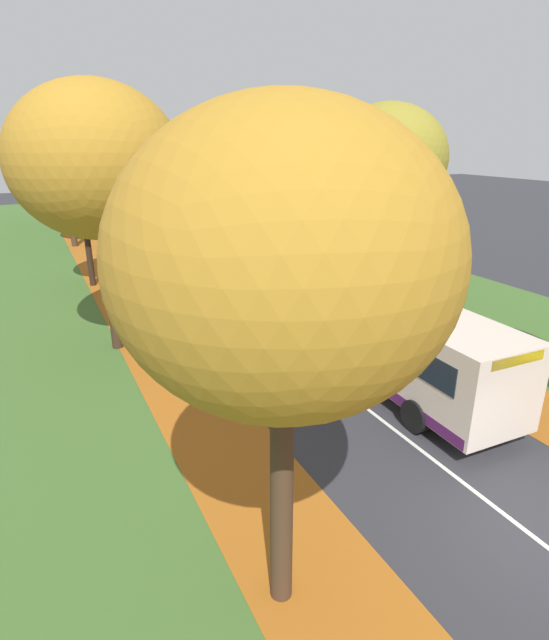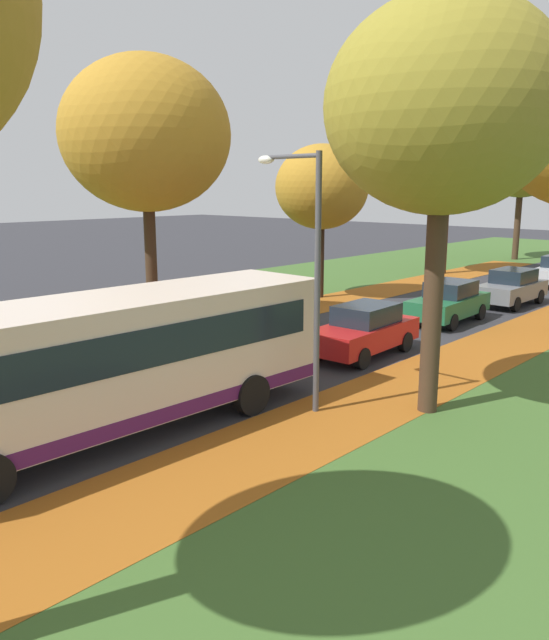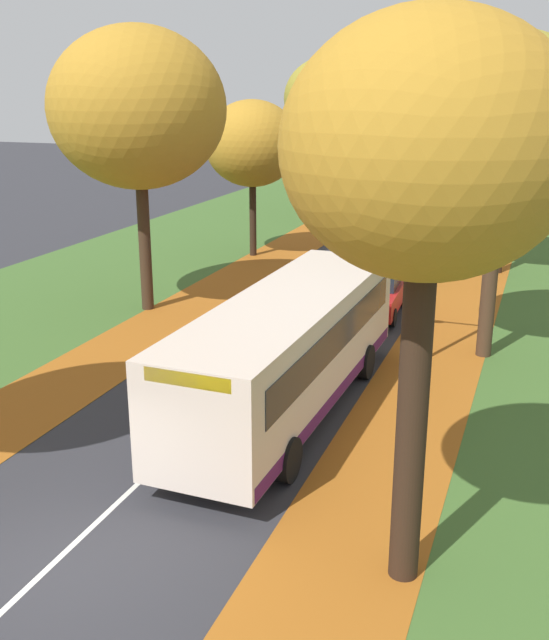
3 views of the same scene
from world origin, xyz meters
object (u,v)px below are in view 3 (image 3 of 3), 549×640
tree_left_mid (252,144)px  car_silver_fourth_in_line (441,210)px  tree_left_near (138,109)px  car_green_following (400,254)px  tree_right_near (504,119)px  tree_right_mid (512,105)px  tree_right_distant (531,102)px  tree_left_far (329,99)px  streetlamp_right (404,240)px  car_grey_third_in_line (428,233)px  bus (289,347)px  tree_left_distant (373,92)px  car_red_lead (377,292)px  tree_right_far (534,110)px  tree_right_nearest (428,152)px

tree_left_mid → car_silver_fourth_in_line: (7.15, 11.53, -4.39)m
tree_left_near → tree_left_mid: (0.30, 9.60, -1.81)m
tree_left_near → car_green_following: (7.52, 8.63, -6.20)m
tree_left_near → tree_right_near: tree_left_near is taller
tree_right_mid → tree_right_distant: tree_right_mid is taller
tree_left_far → streetlamp_right: 25.93m
tree_left_near → car_grey_third_in_line: 17.11m
tree_left_near → bus: bearing=-40.9°
tree_left_distant → car_grey_third_in_line: size_ratio=2.39×
car_red_lead → car_green_following: same height
tree_right_mid → bus: size_ratio=0.91×
tree_right_mid → car_silver_fourth_in_line: 13.29m
tree_right_mid → car_red_lead: size_ratio=2.23×
tree_right_far → car_grey_third_in_line: size_ratio=2.06×
tree_left_near → tree_left_distant: (0.71, 31.94, 0.24)m
car_green_following → car_silver_fourth_in_line: same height
tree_left_distant → tree_right_distant: size_ratio=1.10×
car_green_following → car_grey_third_in_line: same height
tree_right_distant → car_red_lead: 30.28m
car_green_following → car_grey_third_in_line: bearing=86.2°
tree_right_near → tree_left_far: bearing=117.2°
tree_left_mid → tree_right_nearest: size_ratio=0.81×
tree_right_nearest → tree_right_mid: tree_right_mid is taller
car_red_lead → car_grey_third_in_line: size_ratio=1.01×
tree_left_distant → tree_right_mid: bearing=-63.8°
tree_right_far → tree_left_far: bearing=-177.5°
tree_left_far → bus: 29.44m
tree_right_near → tree_left_distant: bearing=108.9°
car_silver_fourth_in_line → car_grey_third_in_line: bearing=-86.7°
tree_left_near → car_green_following: tree_left_near is taller
tree_left_mid → tree_left_distant: tree_left_distant is taller
tree_left_mid → tree_right_near: size_ratio=0.78×
tree_left_mid → car_grey_third_in_line: 9.74m
tree_left_far → streetlamp_right: (9.17, -24.03, -3.24)m
tree_right_mid → streetlamp_right: tree_right_mid is taller
tree_right_nearest → car_silver_fourth_in_line: tree_right_nearest is taller
tree_left_distant → tree_right_mid: 24.38m
tree_left_mid → tree_left_near: bearing=-91.8°
tree_left_near → tree_right_near: 11.96m
tree_left_distant → tree_right_nearest: bearing=-76.1°
tree_right_near → bus: 8.88m
tree_left_distant → car_silver_fourth_in_line: tree_left_distant is taller
tree_left_distant → car_red_lead: 31.22m
tree_right_near → car_silver_fourth_in_line: (-4.47, 21.98, -6.08)m
tree_left_far → tree_right_distant: 15.16m
tree_right_near → car_silver_fourth_in_line: 23.24m
tree_right_near → car_red_lead: size_ratio=2.17×
tree_left_distant → bus: 39.67m
tree_left_far → streetlamp_right: tree_left_far is taller
tree_right_mid → car_silver_fourth_in_line: size_ratio=2.24×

